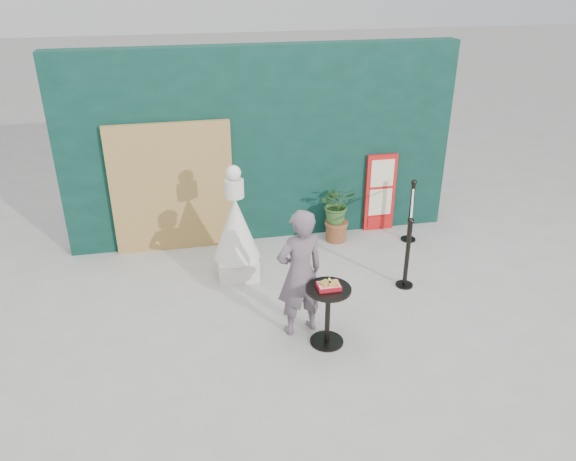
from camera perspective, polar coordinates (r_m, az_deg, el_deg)
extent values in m
plane|color=#ADAAA5|center=(6.63, 2.16, -12.33)|extent=(60.00, 60.00, 0.00)
cube|color=black|center=(8.69, -2.65, 8.55)|extent=(6.00, 0.30, 3.00)
cube|color=tan|center=(8.56, -11.66, 4.19)|extent=(1.80, 0.08, 2.00)
imported|color=#60525A|center=(6.54, 1.21, -4.34)|extent=(0.66, 0.51, 1.61)
cube|color=red|center=(9.28, 9.34, 3.81)|extent=(0.50, 0.06, 1.30)
cube|color=beige|center=(9.12, 9.57, 5.76)|extent=(0.38, 0.02, 0.45)
cube|color=beige|center=(9.31, 9.34, 2.88)|extent=(0.38, 0.02, 0.45)
cube|color=red|center=(9.45, 9.19, 0.93)|extent=(0.38, 0.02, 0.18)
cube|color=silver|center=(8.04, -5.14, -3.58)|extent=(0.56, 0.56, 0.30)
cone|color=white|center=(7.75, -5.32, 0.31)|extent=(0.65, 0.65, 0.91)
cylinder|color=white|center=(7.52, -5.50, 4.27)|extent=(0.26, 0.26, 0.24)
sphere|color=white|center=(7.44, -5.57, 5.86)|extent=(0.20, 0.20, 0.20)
cylinder|color=black|center=(6.80, 3.95, -11.15)|extent=(0.40, 0.40, 0.02)
cylinder|color=black|center=(6.59, 4.04, -8.73)|extent=(0.06, 0.06, 0.72)
cylinder|color=black|center=(6.39, 4.15, -5.97)|extent=(0.52, 0.52, 0.03)
cube|color=#AE121F|center=(6.37, 4.16, -5.67)|extent=(0.26, 0.19, 0.05)
cube|color=red|center=(6.35, 4.16, -5.46)|extent=(0.24, 0.17, 0.00)
cube|color=#C68B48|center=(6.34, 3.80, -5.34)|extent=(0.15, 0.14, 0.02)
cube|color=gold|center=(6.34, 4.65, -5.38)|extent=(0.13, 0.13, 0.02)
cone|color=#F9FF43|center=(6.38, 4.23, -4.96)|extent=(0.06, 0.06, 0.06)
cylinder|color=brown|center=(9.02, 4.91, -0.16)|extent=(0.33, 0.33, 0.28)
cylinder|color=#975E31|center=(8.95, 4.95, 0.77)|extent=(0.37, 0.37, 0.05)
imported|color=#315B27|center=(8.81, 5.03, 2.70)|extent=(0.55, 0.48, 0.61)
cylinder|color=black|center=(8.00, 11.71, -5.42)|extent=(0.24, 0.24, 0.02)
cylinder|color=black|center=(7.76, 12.03, -2.46)|extent=(0.06, 0.06, 0.96)
sphere|color=black|center=(7.54, 12.38, 0.94)|extent=(0.09, 0.09, 0.09)
cylinder|color=black|center=(9.25, 12.10, -0.87)|extent=(0.24, 0.24, 0.02)
cylinder|color=black|center=(9.05, 12.37, 1.78)|extent=(0.06, 0.06, 0.96)
sphere|color=black|center=(8.86, 12.69, 4.79)|extent=(0.09, 0.09, 0.09)
cylinder|color=white|center=(8.24, 12.47, 2.32)|extent=(0.63, 1.31, 0.03)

